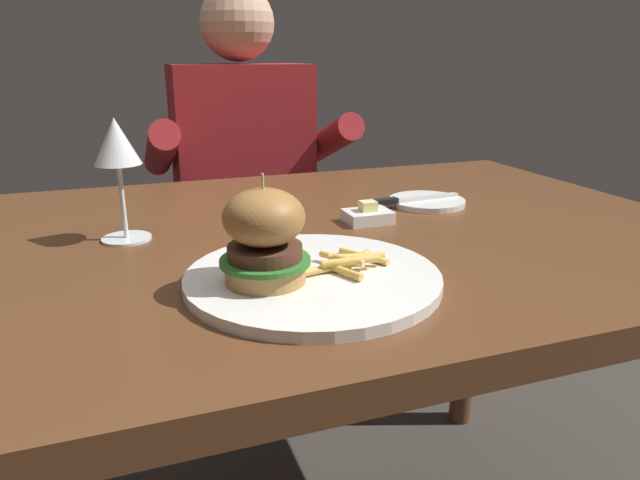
% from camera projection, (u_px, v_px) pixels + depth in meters
% --- Properties ---
extents(dining_table, '(1.33, 0.86, 0.74)m').
position_uv_depth(dining_table, '(294.00, 282.00, 0.92)').
color(dining_table, '#56331C').
rests_on(dining_table, ground).
extents(main_plate, '(0.31, 0.31, 0.01)m').
position_uv_depth(main_plate, '(313.00, 278.00, 0.69)').
color(main_plate, white).
rests_on(main_plate, dining_table).
extents(burger_sandwich, '(0.10, 0.10, 0.13)m').
position_uv_depth(burger_sandwich, '(264.00, 236.00, 0.64)').
color(burger_sandwich, '#B78447').
rests_on(burger_sandwich, main_plate).
extents(fries_pile, '(0.13, 0.11, 0.02)m').
position_uv_depth(fries_pile, '(349.00, 261.00, 0.70)').
color(fries_pile, '#EABC5B').
rests_on(fries_pile, main_plate).
extents(wine_glass, '(0.07, 0.07, 0.18)m').
position_uv_depth(wine_glass, '(117.00, 149.00, 0.81)').
color(wine_glass, silver).
rests_on(wine_glass, dining_table).
extents(bread_plate, '(0.14, 0.14, 0.01)m').
position_uv_depth(bread_plate, '(427.00, 202.00, 1.05)').
color(bread_plate, white).
rests_on(bread_plate, dining_table).
extents(table_knife, '(0.19, 0.03, 0.01)m').
position_uv_depth(table_knife, '(405.00, 200.00, 1.03)').
color(table_knife, silver).
rests_on(table_knife, bread_plate).
extents(butter_dish, '(0.08, 0.06, 0.04)m').
position_uv_depth(butter_dish, '(368.00, 216.00, 0.94)').
color(butter_dish, white).
rests_on(butter_dish, dining_table).
extents(diner_person, '(0.51, 0.36, 1.18)m').
position_uv_depth(diner_person, '(246.00, 218.00, 1.61)').
color(diner_person, '#282833').
rests_on(diner_person, ground).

